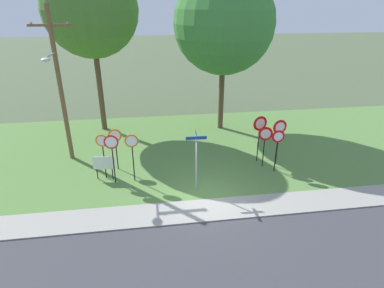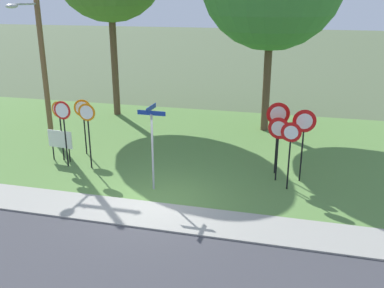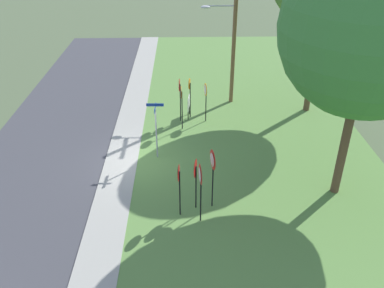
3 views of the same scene
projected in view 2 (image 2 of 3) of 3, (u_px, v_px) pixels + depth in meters
The scene contains 14 objects.
ground_plane at pixel (157, 204), 13.74m from camera, with size 160.00×160.00×0.00m, color #4C5B3D.
sidewalk_strip at pixel (148, 215), 13.00m from camera, with size 44.00×1.60×0.06m, color #99968C.
grass_median at pixel (200, 144), 19.23m from camera, with size 44.00×12.00×0.04m, color #567F3D.
stop_sign_near_left at pixel (88, 122), 15.93m from camera, with size 0.66×0.10×2.53m.
stop_sign_near_right at pixel (63, 120), 16.05m from camera, with size 0.70×0.11×2.59m.
stop_sign_far_left at pixel (60, 119), 16.74m from camera, with size 0.62×0.13×2.41m.
stop_sign_far_center at pixel (83, 115), 17.44m from camera, with size 0.71×0.13×2.32m.
yield_sign_near_left at pixel (290, 140), 14.11m from camera, with size 0.68×0.12×2.37m.
yield_sign_near_right at pixel (278, 134), 14.82m from camera, with size 0.76×0.18×2.33m.
yield_sign_far_left at pixel (304, 128), 14.69m from camera, with size 0.80×0.13×2.62m.
yield_sign_far_right at pixel (278, 121), 15.36m from camera, with size 0.82×0.19×2.69m.
street_name_post at pixel (152, 141), 14.14m from camera, with size 0.96×0.82×2.92m.
utility_pole at pixel (39, 39), 18.69m from camera, with size 2.10×2.12×8.24m.
notice_board at pixel (60, 141), 16.98m from camera, with size 1.10×0.15×1.25m.
Camera 2 is at (4.16, -11.71, 6.27)m, focal length 40.30 mm.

